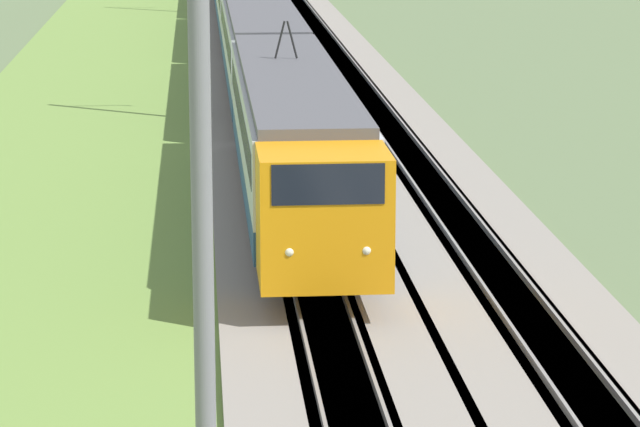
# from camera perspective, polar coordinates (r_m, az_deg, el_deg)

# --- Properties ---
(ballast_main) EXTENTS (240.00, 4.40, 0.30)m
(ballast_main) POSITION_cam_1_polar(r_m,az_deg,el_deg) (59.07, -2.14, 3.99)
(ballast_main) COLOR gray
(ballast_main) RESTS_ON ground
(ballast_adjacent) EXTENTS (240.00, 4.40, 0.30)m
(ballast_adjacent) POSITION_cam_1_polar(r_m,az_deg,el_deg) (59.40, 1.91, 4.04)
(ballast_adjacent) COLOR gray
(ballast_adjacent) RESTS_ON ground
(track_main) EXTENTS (240.00, 1.57, 0.45)m
(track_main) POSITION_cam_1_polar(r_m,az_deg,el_deg) (59.07, -2.14, 4.00)
(track_main) COLOR #4C4238
(track_main) RESTS_ON ground
(track_adjacent) EXTENTS (240.00, 1.57, 0.45)m
(track_adjacent) POSITION_cam_1_polar(r_m,az_deg,el_deg) (59.40, 1.91, 4.05)
(track_adjacent) COLOR #4C4238
(track_adjacent) RESTS_ON ground
(grass_verge) EXTENTS (240.00, 9.45, 0.12)m
(grass_verge) POSITION_cam_1_polar(r_m,az_deg,el_deg) (59.18, -8.71, 3.78)
(grass_verge) COLOR olive
(grass_verge) RESTS_ON ground
(passenger_train) EXTENTS (82.99, 2.84, 5.09)m
(passenger_train) POSITION_cam_1_polar(r_m,az_deg,el_deg) (71.32, -2.61, 7.37)
(passenger_train) COLOR orange
(passenger_train) RESTS_ON ground
(catenary_mast_near) EXTENTS (0.22, 2.56, 9.94)m
(catenary_mast_near) POSITION_cam_1_polar(r_m,az_deg,el_deg) (15.66, -4.21, -3.27)
(catenary_mast_near) COLOR slate
(catenary_mast_near) RESTS_ON ground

